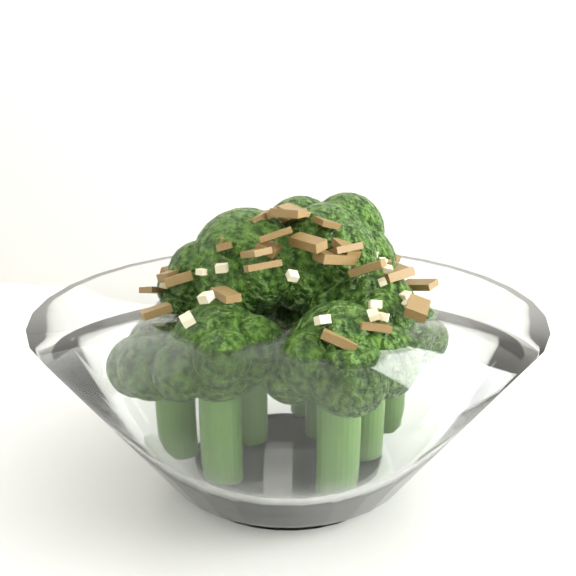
# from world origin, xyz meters

# --- Properties ---
(broccoli_dish) EXTENTS (0.25, 0.25, 0.15)m
(broccoli_dish) POSITION_xyz_m (0.03, 0.14, 0.81)
(broccoli_dish) COLOR white
(broccoli_dish) RESTS_ON table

